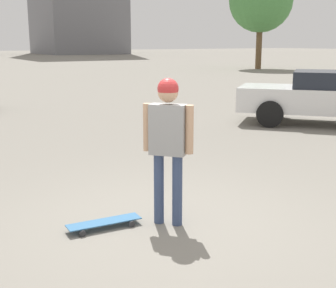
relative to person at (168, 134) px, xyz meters
The scene contains 5 objects.
ground_plane 1.13m from the person, ahead, with size 220.00×220.00×0.00m, color gray.
person is the anchor object (origin of this frame).
skateboard 1.32m from the person, 160.11° to the left, with size 0.91×0.31×0.09m.
car_parked_near 8.23m from the person, 27.55° to the left, with size 4.46×4.69×1.43m.
tree_distant 33.94m from the person, 46.91° to the left, with size 5.02×5.02×7.87m.
Camera 1 is at (-2.76, -4.67, 2.20)m, focal length 50.00 mm.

